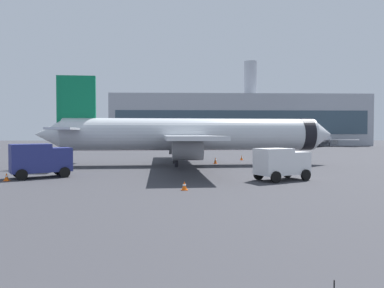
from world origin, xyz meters
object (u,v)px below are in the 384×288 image
(service_truck, at_px, (40,159))
(cargo_van, at_px, (281,162))
(airplane_taxiing, at_px, (323,139))
(safety_cone_far, at_px, (7,177))
(safety_cone_near, at_px, (184,186))
(airplane_at_gate, at_px, (190,135))
(safety_cone_outer, at_px, (242,158))
(safety_cone_mid, at_px, (215,160))

(service_truck, xyz_separation_m, cargo_van, (20.20, -2.43, -0.16))
(airplane_taxiing, relative_size, safety_cone_far, 29.34)
(safety_cone_far, bearing_deg, service_truck, 48.32)
(safety_cone_near, xyz_separation_m, safety_cone_far, (-14.15, 5.07, 0.02))
(cargo_van, height_order, safety_cone_far, cargo_van)
(service_truck, xyz_separation_m, safety_cone_near, (12.30, -7.14, -1.31))
(airplane_at_gate, xyz_separation_m, airplane_taxiing, (42.03, 62.51, -1.44))
(airplane_at_gate, distance_m, cargo_van, 15.79)
(cargo_van, height_order, safety_cone_outer, cargo_van)
(service_truck, height_order, safety_cone_far, service_truck)
(airplane_taxiing, height_order, service_truck, airplane_taxiing)
(safety_cone_near, bearing_deg, service_truck, 149.85)
(safety_cone_far, bearing_deg, safety_cone_outer, 43.51)
(airplane_at_gate, bearing_deg, safety_cone_outer, 46.05)
(safety_cone_near, bearing_deg, safety_cone_mid, 78.72)
(cargo_van, xyz_separation_m, safety_cone_mid, (-3.76, 16.03, -1.04))
(safety_cone_near, relative_size, safety_cone_outer, 0.86)
(airplane_at_gate, height_order, cargo_van, airplane_at_gate)
(airplane_at_gate, distance_m, safety_cone_near, 19.01)
(service_truck, relative_size, safety_cone_outer, 7.51)
(cargo_van, xyz_separation_m, safety_cone_near, (-7.90, -4.71, -1.16))
(safety_cone_far, bearing_deg, airplane_at_gate, 42.15)
(safety_cone_mid, distance_m, safety_cone_far, 24.09)
(service_truck, bearing_deg, safety_cone_outer, 43.04)
(safety_cone_far, relative_size, safety_cone_outer, 0.92)
(service_truck, bearing_deg, cargo_van, -6.87)
(airplane_taxiing, distance_m, service_truck, 92.38)
(safety_cone_mid, xyz_separation_m, safety_cone_far, (-18.29, -15.68, -0.09))
(cargo_van, relative_size, safety_cone_near, 8.08)
(airplane_taxiing, height_order, safety_cone_far, airplane_taxiing)
(safety_cone_outer, bearing_deg, safety_cone_mid, -126.79)
(airplane_at_gate, height_order, safety_cone_outer, airplane_at_gate)
(cargo_van, bearing_deg, airplane_taxiing, 65.39)
(safety_cone_near, bearing_deg, airplane_taxiing, 62.13)
(service_truck, relative_size, cargo_van, 1.08)
(safety_cone_mid, relative_size, safety_cone_far, 1.29)
(safety_cone_mid, distance_m, safety_cone_outer, 7.26)
(airplane_at_gate, bearing_deg, cargo_van, -63.40)
(airplane_at_gate, xyz_separation_m, service_truck, (-13.20, -11.54, -2.05))
(airplane_at_gate, height_order, service_truck, airplane_at_gate)
(safety_cone_outer, bearing_deg, service_truck, -136.96)
(airplane_taxiing, xyz_separation_m, safety_cone_mid, (-38.80, -60.45, -1.81))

